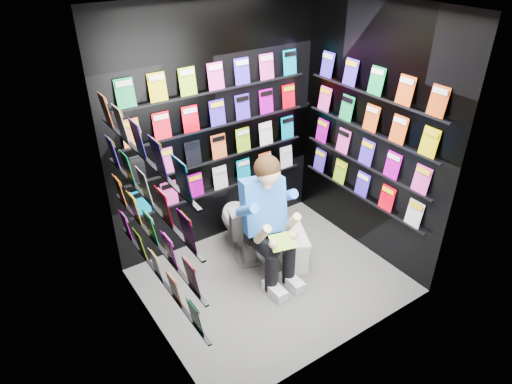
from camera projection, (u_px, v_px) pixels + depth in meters
floor at (271, 280)px, 4.63m from camera, size 2.40×2.40×0.00m
ceiling at (278, 8)px, 3.30m from camera, size 2.40×2.40×0.00m
wall_back at (217, 130)px, 4.68m from camera, size 2.40×0.04×2.60m
wall_front at (356, 220)px, 3.26m from camera, size 2.40×0.04×2.60m
wall_left at (144, 209)px, 3.39m from camera, size 0.04×2.00×2.60m
wall_right at (371, 136)px, 4.55m from camera, size 0.04×2.00×2.60m
comics_back at (218, 130)px, 4.65m from camera, size 2.10×0.06×1.37m
comics_left at (147, 207)px, 3.40m from camera, size 0.06×1.70×1.37m
comics_right at (369, 136)px, 4.53m from camera, size 0.06×1.70×1.37m
toilet at (241, 223)px, 4.86m from camera, size 0.59×0.83×0.73m
longbox at (292, 249)px, 4.80m from camera, size 0.40×0.50×0.33m
longbox_lid at (293, 236)px, 4.71m from camera, size 0.43×0.53×0.03m
reader at (262, 206)px, 4.37m from camera, size 0.73×0.92×1.49m
held_comic at (283, 241)px, 4.23m from camera, size 0.28×0.20×0.11m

